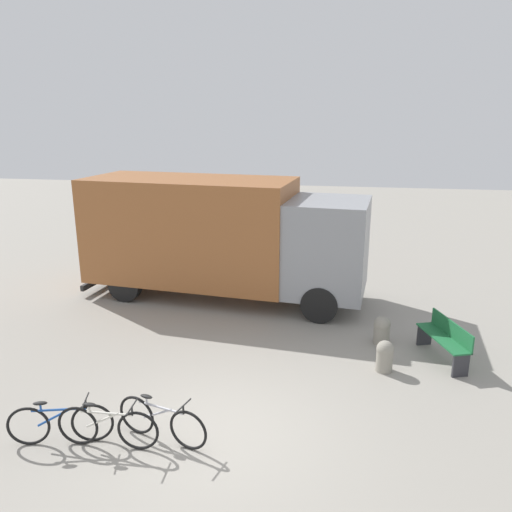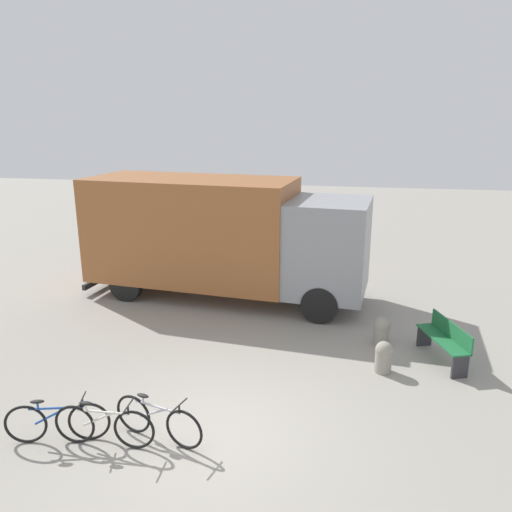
{
  "view_description": "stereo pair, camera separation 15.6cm",
  "coord_description": "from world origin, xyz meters",
  "px_view_note": "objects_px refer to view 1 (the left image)",
  "views": [
    {
      "loc": [
        1.88,
        -6.82,
        4.99
      ],
      "look_at": [
        -0.08,
        4.45,
        1.76
      ],
      "focal_mm": 35.0,
      "sensor_mm": 36.0,
      "label": 1
    },
    {
      "loc": [
        2.04,
        -6.8,
        4.99
      ],
      "look_at": [
        -0.08,
        4.45,
        1.76
      ],
      "focal_mm": 35.0,
      "sensor_mm": 36.0,
      "label": 2
    }
  ],
  "objects_px": {
    "bicycle_near": "(60,423)",
    "bollard_near_bench": "(385,355)",
    "park_bench": "(445,338)",
    "bicycle_far": "(162,421)",
    "delivery_truck": "(220,234)",
    "bicycle_middle": "(107,427)",
    "bollard_far_bench": "(382,329)"
  },
  "relations": [
    {
      "from": "park_bench",
      "to": "bicycle_middle",
      "type": "distance_m",
      "value": 6.91
    },
    {
      "from": "delivery_truck",
      "to": "bicycle_near",
      "type": "relative_size",
      "value": 5.03
    },
    {
      "from": "park_bench",
      "to": "bollard_near_bench",
      "type": "distance_m",
      "value": 1.47
    },
    {
      "from": "delivery_truck",
      "to": "bollard_far_bench",
      "type": "height_order",
      "value": "delivery_truck"
    },
    {
      "from": "bicycle_middle",
      "to": "bicycle_far",
      "type": "relative_size",
      "value": 1.03
    },
    {
      "from": "park_bench",
      "to": "bollard_far_bench",
      "type": "bearing_deg",
      "value": 46.08
    },
    {
      "from": "bicycle_far",
      "to": "bollard_near_bench",
      "type": "relative_size",
      "value": 2.45
    },
    {
      "from": "bicycle_middle",
      "to": "bicycle_near",
      "type": "bearing_deg",
      "value": -179.57
    },
    {
      "from": "delivery_truck",
      "to": "park_bench",
      "type": "distance_m",
      "value": 6.44
    },
    {
      "from": "bicycle_middle",
      "to": "bicycle_far",
      "type": "bearing_deg",
      "value": 18.24
    },
    {
      "from": "bicycle_middle",
      "to": "bollard_near_bench",
      "type": "relative_size",
      "value": 2.51
    },
    {
      "from": "delivery_truck",
      "to": "bicycle_near",
      "type": "height_order",
      "value": "delivery_truck"
    },
    {
      "from": "bicycle_middle",
      "to": "park_bench",
      "type": "bearing_deg",
      "value": 32.26
    },
    {
      "from": "bicycle_near",
      "to": "bollard_near_bench",
      "type": "xyz_separation_m",
      "value": [
        5.17,
        3.25,
        -0.01
      ]
    },
    {
      "from": "park_bench",
      "to": "bicycle_far",
      "type": "relative_size",
      "value": 1.0
    },
    {
      "from": "bicycle_middle",
      "to": "bicycle_far",
      "type": "xyz_separation_m",
      "value": [
        0.77,
        0.29,
        0.0
      ]
    },
    {
      "from": "delivery_truck",
      "to": "bicycle_near",
      "type": "distance_m",
      "value": 7.13
    },
    {
      "from": "bollard_near_bench",
      "to": "bollard_far_bench",
      "type": "bearing_deg",
      "value": 88.71
    },
    {
      "from": "bicycle_near",
      "to": "bollard_near_bench",
      "type": "relative_size",
      "value": 2.44
    },
    {
      "from": "bicycle_far",
      "to": "bollard_far_bench",
      "type": "distance_m",
      "value": 5.58
    },
    {
      "from": "delivery_truck",
      "to": "bicycle_far",
      "type": "relative_size",
      "value": 5.02
    },
    {
      "from": "park_bench",
      "to": "bicycle_near",
      "type": "xyz_separation_m",
      "value": [
        -6.45,
        -3.97,
        -0.13
      ]
    },
    {
      "from": "bollard_far_bench",
      "to": "bicycle_middle",
      "type": "bearing_deg",
      "value": -134.57
    },
    {
      "from": "bollard_far_bench",
      "to": "bollard_near_bench",
      "type": "bearing_deg",
      "value": -91.29
    },
    {
      "from": "park_bench",
      "to": "bicycle_far",
      "type": "distance_m",
      "value": 6.12
    },
    {
      "from": "bicycle_near",
      "to": "bicycle_far",
      "type": "height_order",
      "value": "same"
    },
    {
      "from": "delivery_truck",
      "to": "bicycle_near",
      "type": "bearing_deg",
      "value": -91.45
    },
    {
      "from": "park_bench",
      "to": "bicycle_middle",
      "type": "bearing_deg",
      "value": 105.09
    },
    {
      "from": "bicycle_middle",
      "to": "bicycle_far",
      "type": "distance_m",
      "value": 0.82
    },
    {
      "from": "bicycle_far",
      "to": "bollard_near_bench",
      "type": "height_order",
      "value": "bicycle_far"
    },
    {
      "from": "delivery_truck",
      "to": "bicycle_near",
      "type": "xyz_separation_m",
      "value": [
        -0.89,
        -6.92,
        -1.47
      ]
    },
    {
      "from": "bicycle_near",
      "to": "bicycle_middle",
      "type": "xyz_separation_m",
      "value": [
        0.77,
        0.04,
        0.0
      ]
    }
  ]
}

